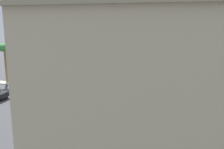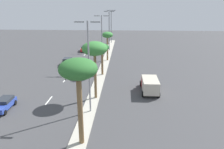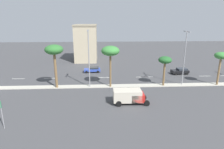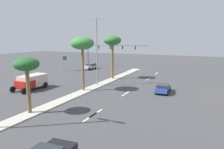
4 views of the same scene
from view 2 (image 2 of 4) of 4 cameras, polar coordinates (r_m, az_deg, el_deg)
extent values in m
plane|color=#424244|center=(35.95, -3.87, -2.94)|extent=(160.00, 160.00, 0.00)
cube|color=#B7B2A3|center=(43.95, -2.53, 1.13)|extent=(1.80, 76.78, 0.12)
cube|color=silver|center=(31.77, -16.44, -6.61)|extent=(0.20, 2.80, 0.01)
cube|color=silver|center=(40.62, -11.89, -0.78)|extent=(0.20, 2.80, 0.01)
cube|color=silver|center=(39.58, -12.30, -1.31)|extent=(0.20, 2.80, 0.01)
cube|color=silver|center=(58.66, -7.17, 5.30)|extent=(0.20, 2.80, 0.01)
cube|color=silver|center=(53.69, -8.14, 4.06)|extent=(0.20, 2.80, 0.01)
cylinder|color=brown|center=(20.33, -8.45, -9.46)|extent=(0.49, 0.49, 6.87)
ellipsoid|color=#2D6B2D|center=(18.82, -9.01, 1.50)|extent=(3.42, 3.42, 1.88)
cylinder|color=brown|center=(30.02, -4.45, -0.39)|extent=(0.37, 0.37, 6.55)
ellipsoid|color=#387F38|center=(29.02, -4.64, 6.90)|extent=(3.48, 3.48, 1.91)
cylinder|color=brown|center=(40.52, -2.61, 3.26)|extent=(0.40, 0.40, 4.79)
ellipsoid|color=#235B28|center=(39.88, -2.67, 7.23)|extent=(2.62, 2.62, 1.44)
cylinder|color=olive|center=(51.27, -1.22, 6.90)|extent=(0.40, 0.40, 5.59)
ellipsoid|color=#387F38|center=(50.74, -1.24, 10.49)|extent=(2.57, 2.57, 1.41)
cylinder|color=gray|center=(25.47, -6.12, 1.53)|extent=(0.20, 0.20, 11.10)
cube|color=gray|center=(24.65, -8.67, 13.67)|extent=(1.10, 0.24, 0.16)
cube|color=gray|center=(24.35, -4.40, 13.76)|extent=(1.10, 0.24, 0.16)
cylinder|color=gray|center=(43.84, -2.70, 8.43)|extent=(0.20, 0.20, 10.81)
cube|color=gray|center=(43.37, -4.03, 15.30)|extent=(1.10, 0.24, 0.16)
cube|color=gray|center=(43.18, -1.57, 15.32)|extent=(1.10, 0.24, 0.16)
cylinder|color=#515459|center=(62.43, -0.76, 11.49)|extent=(0.20, 0.20, 11.10)
cube|color=#515459|center=(62.10, -1.64, 16.44)|extent=(1.10, 0.24, 0.16)
cube|color=#515459|center=(61.98, 0.09, 16.45)|extent=(1.10, 0.24, 0.16)
cylinder|color=#515459|center=(75.35, -0.21, 12.60)|extent=(0.20, 0.20, 11.01)
cube|color=#515459|center=(75.09, -0.93, 16.67)|extent=(1.10, 0.24, 0.16)
cube|color=#515459|center=(74.98, 0.50, 16.67)|extent=(1.10, 0.24, 0.16)
cube|color=#2D47AD|center=(31.02, -26.85, -7.26)|extent=(1.89, 4.13, 0.62)
cube|color=#262B33|center=(31.23, -26.58, -6.00)|extent=(1.63, 2.30, 0.43)
cylinder|color=black|center=(29.66, -26.58, -9.04)|extent=(0.25, 0.65, 0.64)
cylinder|color=black|center=(31.94, -24.34, -6.79)|extent=(0.25, 0.65, 0.64)
cylinder|color=black|center=(32.65, -26.94, -6.63)|extent=(0.25, 0.65, 0.64)
cube|color=red|center=(62.76, -7.36, 6.73)|extent=(2.04, 4.65, 0.65)
cube|color=#262B33|center=(63.20, -7.31, 7.32)|extent=(1.74, 2.59, 0.45)
cylinder|color=black|center=(61.17, -6.73, 6.14)|extent=(0.26, 0.65, 0.64)
cylinder|color=black|center=(61.39, -8.31, 6.12)|extent=(0.26, 0.65, 0.64)
cylinder|color=black|center=(64.27, -6.42, 6.74)|extent=(0.26, 0.65, 0.64)
cylinder|color=black|center=(64.48, -7.92, 6.72)|extent=(0.26, 0.65, 0.64)
cube|color=black|center=(48.98, -11.79, 3.27)|extent=(2.30, 4.22, 0.68)
cube|color=#262B33|center=(49.33, -11.73, 4.05)|extent=(1.96, 2.38, 0.43)
cylinder|color=black|center=(47.54, -10.94, 2.45)|extent=(0.27, 0.66, 0.64)
cylinder|color=black|center=(47.90, -13.18, 2.42)|extent=(0.27, 0.66, 0.64)
cylinder|color=black|center=(50.26, -10.42, 3.34)|extent=(0.27, 0.66, 0.64)
cylinder|color=black|center=(50.60, -12.54, 3.30)|extent=(0.27, 0.66, 0.64)
cube|color=#B21E19|center=(34.51, 9.76, -2.20)|extent=(2.31, 2.08, 1.23)
cube|color=beige|center=(32.90, 10.09, -2.70)|extent=(2.31, 4.42, 1.81)
cylinder|color=black|center=(35.85, 7.66, -2.36)|extent=(0.28, 0.90, 0.90)
cylinder|color=black|center=(36.11, 11.31, -2.40)|extent=(0.28, 0.90, 0.90)
cylinder|color=black|center=(31.79, 8.22, -5.12)|extent=(0.28, 0.90, 0.90)
cylinder|color=black|center=(32.08, 12.34, -5.15)|extent=(0.28, 0.90, 0.90)
camera|label=1|loc=(45.70, -60.73, 6.10)|focal=41.23mm
camera|label=3|loc=(42.24, 55.59, 10.78)|focal=31.17mm
camera|label=4|loc=(58.58, -18.30, 12.46)|focal=33.14mm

